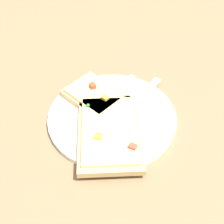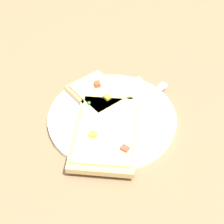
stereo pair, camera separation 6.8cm
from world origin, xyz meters
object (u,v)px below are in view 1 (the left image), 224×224
(fork, at_px, (107,102))
(knife, at_px, (139,100))
(pizza_slice_corner, at_px, (95,95))
(plate, at_px, (112,117))
(pizza_slice_main, at_px, (109,132))

(fork, distance_m, knife, 0.08)
(knife, distance_m, pizza_slice_corner, 0.10)
(knife, bearing_deg, plate, -20.29)
(knife, relative_size, pizza_slice_main, 0.90)
(plate, distance_m, pizza_slice_main, 0.06)
(pizza_slice_corner, bearing_deg, plate, -11.23)
(knife, height_order, pizza_slice_main, pizza_slice_main)
(plate, bearing_deg, fork, 41.91)
(pizza_slice_corner, bearing_deg, fork, 13.45)
(fork, height_order, pizza_slice_main, pizza_slice_main)
(pizza_slice_main, xyz_separation_m, pizza_slice_corner, (0.09, 0.08, 0.00))
(knife, xyz_separation_m, pizza_slice_corner, (-0.03, 0.10, 0.01))
(plate, relative_size, knife, 1.31)
(knife, bearing_deg, pizza_slice_corner, -61.84)
(plate, distance_m, fork, 0.04)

